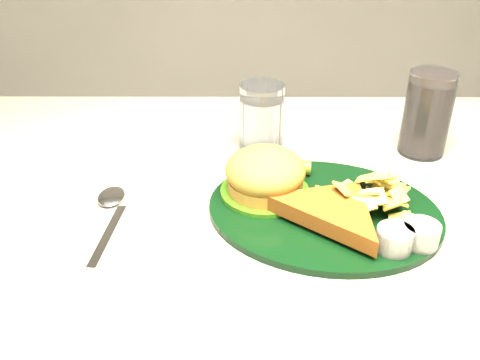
{
  "coord_description": "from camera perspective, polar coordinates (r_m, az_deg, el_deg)",
  "views": [
    {
      "loc": [
        -0.01,
        -0.56,
        1.14
      ],
      "look_at": [
        -0.02,
        0.01,
        0.8
      ],
      "focal_mm": 40.0,
      "sensor_mm": 36.0,
      "label": 1
    }
  ],
  "objects": [
    {
      "name": "dinner_plate",
      "position": [
        0.67,
        9.1,
        -1.31
      ],
      "size": [
        0.34,
        0.31,
        0.07
      ],
      "primitive_type": null,
      "rotation": [
        0.0,
        0.0,
        -0.24
      ],
      "color": "black",
      "rests_on": "table"
    },
    {
      "name": "water_glass",
      "position": [
        0.81,
        2.31,
        6.59
      ],
      "size": [
        0.08,
        0.08,
        0.11
      ],
      "primitive_type": "cylinder",
      "rotation": [
        0.0,
        0.0,
        0.31
      ],
      "color": "silver",
      "rests_on": "table"
    },
    {
      "name": "cola_glass",
      "position": [
        0.85,
        19.34,
        6.68
      ],
      "size": [
        0.08,
        0.08,
        0.13
      ],
      "primitive_type": "cylinder",
      "rotation": [
        0.0,
        0.0,
        -0.12
      ],
      "color": "black",
      "rests_on": "table"
    },
    {
      "name": "fork_napkin",
      "position": [
        0.71,
        14.1,
        -2.86
      ],
      "size": [
        0.14,
        0.16,
        0.01
      ],
      "primitive_type": null,
      "rotation": [
        0.0,
        0.0,
        0.18
      ],
      "color": "silver",
      "rests_on": "table"
    },
    {
      "name": "spoon",
      "position": [
        0.66,
        -13.94,
        -5.55
      ],
      "size": [
        0.06,
        0.17,
        0.01
      ],
      "primitive_type": null,
      "rotation": [
        0.0,
        0.0,
        -0.09
      ],
      "color": "silver",
      "rests_on": "table"
    },
    {
      "name": "wrapped_straw",
      "position": [
        0.81,
        2.06,
        2.73
      ],
      "size": [
        0.19,
        0.13,
        0.01
      ],
      "primitive_type": null,
      "rotation": [
        0.0,
        0.0,
        0.42
      ],
      "color": "white",
      "rests_on": "table"
    }
  ]
}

